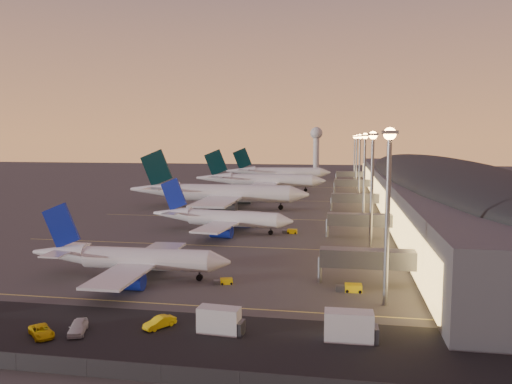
# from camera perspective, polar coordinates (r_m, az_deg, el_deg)

# --- Properties ---
(ground) EXTENTS (700.00, 700.00, 0.00)m
(ground) POSITION_cam_1_polar(r_m,az_deg,el_deg) (119.39, -4.67, -5.62)
(ground) COLOR #44413F
(airliner_narrow_south) EXTENTS (36.38, 32.39, 13.04)m
(airliner_narrow_south) POSITION_cam_1_polar(r_m,az_deg,el_deg) (90.84, -14.25, -7.39)
(airliner_narrow_south) COLOR silver
(airliner_narrow_south) RESTS_ON ground
(airliner_narrow_north) EXTENTS (38.85, 34.95, 13.87)m
(airliner_narrow_north) POSITION_cam_1_polar(r_m,az_deg,el_deg) (130.35, -4.01, -3.01)
(airliner_narrow_north) COLOR silver
(airliner_narrow_north) RESTS_ON ground
(airliner_wide_near) EXTENTS (63.86, 57.88, 20.51)m
(airliner_wide_near) POSITION_cam_1_polar(r_m,az_deg,el_deg) (174.24, -4.40, -0.13)
(airliner_wide_near) COLOR silver
(airliner_wide_near) RESTS_ON ground
(airliner_wide_mid) EXTENTS (60.17, 54.66, 19.29)m
(airliner_wide_mid) POSITION_cam_1_polar(r_m,az_deg,el_deg) (229.92, 0.50, 1.34)
(airliner_wide_mid) COLOR silver
(airliner_wide_mid) RESTS_ON ground
(airliner_wide_far) EXTENTS (59.40, 54.47, 19.00)m
(airliner_wide_far) POSITION_cam_1_polar(r_m,az_deg,el_deg) (283.85, 2.58, 2.24)
(airliner_wide_far) COLOR silver
(airliner_wide_far) RESTS_ON ground
(terminal_building) EXTENTS (56.35, 255.00, 17.46)m
(terminal_building) POSITION_cam_1_polar(r_m,az_deg,el_deg) (189.00, 19.69, 1.09)
(terminal_building) COLOR #46464B
(terminal_building) RESTS_ON ground
(light_masts) EXTENTS (2.20, 217.20, 25.90)m
(light_masts) POSITION_cam_1_polar(r_m,az_deg,el_deg) (178.34, 11.98, 3.85)
(light_masts) COLOR gray
(light_masts) RESTS_ON ground
(radar_tower) EXTENTS (9.00, 9.00, 32.50)m
(radar_tower) POSITION_cam_1_polar(r_m,az_deg,el_deg) (373.61, 6.91, 5.76)
(radar_tower) COLOR silver
(radar_tower) RESTS_ON ground
(service_lane) EXTENTS (260.00, 16.00, 0.01)m
(service_lane) POSITION_cam_1_polar(r_m,az_deg,el_deg) (68.74, -16.87, -14.87)
(service_lane) COLOR black
(service_lane) RESTS_ON ground
(lane_markings) EXTENTS (90.00, 180.36, 0.00)m
(lane_markings) POSITION_cam_1_polar(r_m,az_deg,el_deg) (157.80, -1.03, -2.70)
(lane_markings) COLOR #D8C659
(lane_markings) RESTS_ON ground
(fence) EXTENTS (124.00, 0.12, 2.00)m
(fence) POSITION_cam_1_polar(r_m,az_deg,el_deg) (58.74, -22.42, -17.77)
(fence) COLOR #2D2D30
(fence) RESTS_ON ground
(baggage_tug_a) EXTENTS (3.37, 2.16, 0.94)m
(baggage_tug_a) POSITION_cam_1_polar(r_m,az_deg,el_deg) (85.20, -3.68, -10.17)
(baggage_tug_a) COLOR yellow
(baggage_tug_a) RESTS_ON ground
(baggage_tug_b) EXTENTS (4.17, 1.96, 1.22)m
(baggage_tug_b) POSITION_cam_1_polar(r_m,az_deg,el_deg) (82.42, 10.69, -10.74)
(baggage_tug_b) COLOR yellow
(baggage_tug_b) RESTS_ON ground
(baggage_tug_c) EXTENTS (3.80, 1.84, 1.10)m
(baggage_tug_c) POSITION_cam_1_polar(r_m,az_deg,el_deg) (128.87, 3.95, -4.51)
(baggage_tug_c) COLOR yellow
(baggage_tug_c) RESTS_ON ground
(catering_truck_a) EXTENTS (5.98, 2.74, 3.27)m
(catering_truck_a) POSITION_cam_1_polar(r_m,az_deg,el_deg) (64.75, -3.98, -14.51)
(catering_truck_a) COLOR silver
(catering_truck_a) RESTS_ON ground
(catering_truck_b) EXTENTS (6.49, 2.68, 3.62)m
(catering_truck_b) POSITION_cam_1_polar(r_m,az_deg,el_deg) (63.40, 10.88, -14.91)
(catering_truck_b) COLOR silver
(catering_truck_b) RESTS_ON ground
(service_van_b) EXTENTS (5.05, 4.91, 1.34)m
(service_van_b) POSITION_cam_1_polar(r_m,az_deg,el_deg) (69.09, -23.31, -14.42)
(service_van_b) COLOR yellow
(service_van_b) RESTS_ON ground
(service_van_c) EXTENTS (3.32, 5.19, 1.65)m
(service_van_c) POSITION_cam_1_polar(r_m,az_deg,el_deg) (68.51, -19.69, -14.31)
(service_van_c) COLOR silver
(service_van_c) RESTS_ON ground
(service_van_d) EXTENTS (3.74, 4.49, 1.45)m
(service_van_d) POSITION_cam_1_polar(r_m,az_deg,el_deg) (67.64, -10.95, -14.42)
(service_van_d) COLOR yellow
(service_van_d) RESTS_ON ground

